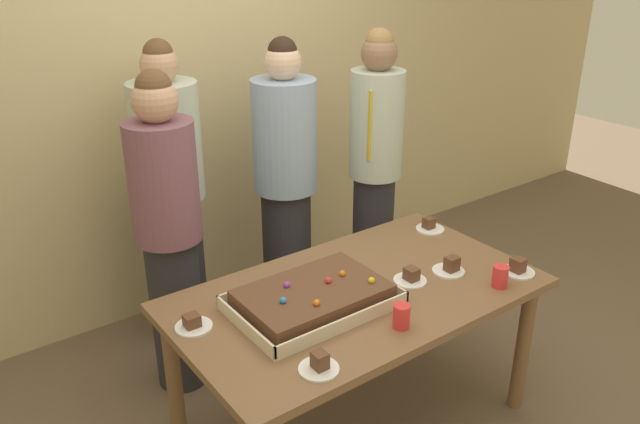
% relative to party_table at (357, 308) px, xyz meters
% --- Properties ---
extents(ground_plane, '(12.00, 12.00, 0.00)m').
position_rel_party_table_xyz_m(ground_plane, '(0.00, 0.00, -0.65)').
color(ground_plane, brown).
extents(interior_back_panel, '(8.00, 0.12, 3.00)m').
position_rel_party_table_xyz_m(interior_back_panel, '(0.00, 1.60, 0.85)').
color(interior_back_panel, '#CCB784').
rests_on(interior_back_panel, ground_plane).
extents(party_table, '(1.63, 0.92, 0.74)m').
position_rel_party_table_xyz_m(party_table, '(0.00, 0.00, 0.00)').
color(party_table, brown).
rests_on(party_table, ground_plane).
extents(sheet_cake, '(0.67, 0.45, 0.11)m').
position_rel_party_table_xyz_m(sheet_cake, '(-0.23, 0.01, 0.13)').
color(sheet_cake, beige).
rests_on(sheet_cake, party_table).
extents(plated_slice_near_left, '(0.15, 0.15, 0.08)m').
position_rel_party_table_xyz_m(plated_slice_near_left, '(0.45, -0.12, 0.11)').
color(plated_slice_near_left, white).
rests_on(plated_slice_near_left, party_table).
extents(plated_slice_near_right, '(0.15, 0.15, 0.07)m').
position_rel_party_table_xyz_m(plated_slice_near_right, '(-0.46, -0.35, 0.11)').
color(plated_slice_near_right, white).
rests_on(plated_slice_near_right, party_table).
extents(plated_slice_far_left, '(0.15, 0.15, 0.08)m').
position_rel_party_table_xyz_m(plated_slice_far_left, '(0.70, -0.32, 0.11)').
color(plated_slice_far_left, white).
rests_on(plated_slice_far_left, party_table).
extents(plated_slice_far_right, '(0.15, 0.15, 0.07)m').
position_rel_party_table_xyz_m(plated_slice_far_right, '(0.25, -0.08, 0.11)').
color(plated_slice_far_right, white).
rests_on(plated_slice_far_right, party_table).
extents(plated_slice_center_front, '(0.15, 0.15, 0.07)m').
position_rel_party_table_xyz_m(plated_slice_center_front, '(0.71, 0.26, 0.11)').
color(plated_slice_center_front, white).
rests_on(plated_slice_center_front, party_table).
extents(plated_slice_center_back, '(0.15, 0.15, 0.06)m').
position_rel_party_table_xyz_m(plated_slice_center_back, '(-0.71, 0.16, 0.11)').
color(plated_slice_center_back, white).
rests_on(plated_slice_center_back, party_table).
extents(drink_cup_nearest, '(0.07, 0.07, 0.10)m').
position_rel_party_table_xyz_m(drink_cup_nearest, '(-0.04, -0.32, 0.14)').
color(drink_cup_nearest, red).
rests_on(drink_cup_nearest, party_table).
extents(drink_cup_middle, '(0.07, 0.07, 0.10)m').
position_rel_party_table_xyz_m(drink_cup_middle, '(0.54, -0.34, 0.14)').
color(drink_cup_middle, red).
rests_on(drink_cup_middle, party_table).
extents(person_serving_front, '(0.31, 0.31, 1.72)m').
position_rel_party_table_xyz_m(person_serving_front, '(0.78, 0.79, 0.26)').
color(person_serving_front, '#28282D').
rests_on(person_serving_front, ground_plane).
extents(person_green_shirt_behind, '(0.32, 0.32, 1.65)m').
position_rel_party_table_xyz_m(person_green_shirt_behind, '(-0.52, 0.80, 0.21)').
color(person_green_shirt_behind, '#28282D').
rests_on(person_green_shirt_behind, ground_plane).
extents(person_striped_tie_right, '(0.36, 0.36, 1.69)m').
position_rel_party_table_xyz_m(person_striped_tie_right, '(0.30, 1.03, 0.22)').
color(person_striped_tie_right, '#28282D').
rests_on(person_striped_tie_right, ground_plane).
extents(person_left_edge_reaching, '(0.36, 0.36, 1.71)m').
position_rel_party_table_xyz_m(person_left_edge_reaching, '(-0.32, 1.20, 0.23)').
color(person_left_edge_reaching, '#28282D').
rests_on(person_left_edge_reaching, ground_plane).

